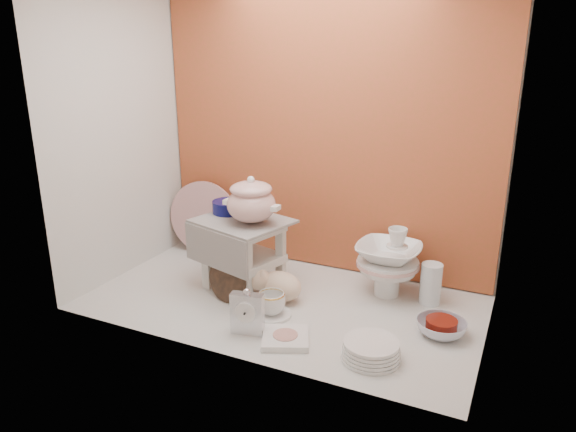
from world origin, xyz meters
name	(u,v)px	position (x,y,z in m)	size (l,w,h in m)	color
ground	(282,302)	(0.00, 0.00, 0.00)	(1.80, 1.80, 0.00)	silver
niche_shell	(299,96)	(0.00, 0.18, 0.93)	(1.86, 1.03, 1.53)	#B3482C
step_stool	(244,255)	(-0.24, 0.06, 0.18)	(0.41, 0.35, 0.35)	silver
soup_tureen	(251,200)	(-0.17, 0.03, 0.47)	(0.27, 0.27, 0.23)	white
cobalt_bowl	(229,207)	(-0.36, 0.13, 0.38)	(0.16, 0.16, 0.06)	#090C4A
floral_platter	(204,218)	(-0.68, 0.38, 0.21)	(0.42, 0.06, 0.42)	silver
blue_white_vase	(216,236)	(-0.60, 0.37, 0.12)	(0.22, 0.22, 0.23)	white
lacquer_tray	(227,278)	(-0.24, -0.10, 0.11)	(0.23, 0.06, 0.23)	black
mantel_clock	(247,312)	(-0.01, -0.32, 0.10)	(0.14, 0.05, 0.20)	silver
plush_pig	(280,286)	(-0.01, 0.00, 0.08)	(0.26, 0.18, 0.16)	beige
teacup_saucer	(272,314)	(0.01, -0.14, 0.01)	(0.18, 0.18, 0.01)	white
gold_rim_teacup	(271,303)	(0.01, -0.14, 0.06)	(0.13, 0.13, 0.10)	white
lattice_dish	(285,338)	(0.16, -0.31, 0.01)	(0.19, 0.19, 0.03)	white
dinner_plate_stack	(371,350)	(0.51, -0.28, 0.04)	(0.23, 0.23, 0.07)	white
crystal_bowl	(441,328)	(0.73, 0.01, 0.03)	(0.21, 0.21, 0.06)	silver
clear_glass_vase	(431,284)	(0.63, 0.28, 0.10)	(0.10, 0.10, 0.20)	silver
porcelain_tower	(388,261)	(0.42, 0.29, 0.17)	(0.30, 0.30, 0.35)	white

